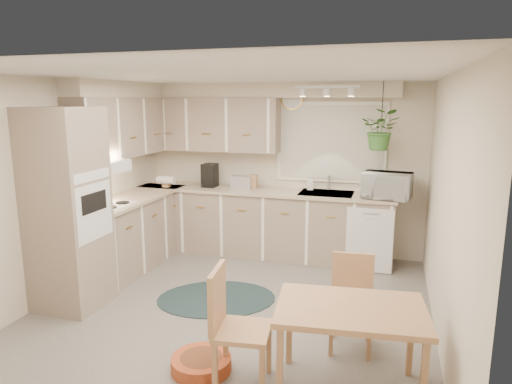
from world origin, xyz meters
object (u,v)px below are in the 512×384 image
(chair_left, at_px, (243,327))
(chair_back, at_px, (351,305))
(microwave, at_px, (387,183))
(braided_rug, at_px, (216,298))
(dining_table, at_px, (349,349))
(pet_bed, at_px, (201,363))

(chair_left, distance_m, chair_back, 1.06)
(chair_left, relative_size, microwave, 1.56)
(chair_back, xyz_separation_m, braided_rug, (-1.51, 0.62, -0.41))
(chair_back, relative_size, microwave, 1.39)
(dining_table, distance_m, microwave, 2.87)
(dining_table, distance_m, pet_bed, 1.21)
(chair_back, bearing_deg, microwave, -100.25)
(chair_left, height_order, braided_rug, chair_left)
(chair_left, relative_size, chair_back, 1.12)
(dining_table, height_order, braided_rug, dining_table)
(chair_left, xyz_separation_m, braided_rug, (-0.76, 1.37, -0.46))
(chair_back, height_order, braided_rug, chair_back)
(chair_left, height_order, pet_bed, chair_left)
(braided_rug, bearing_deg, chair_back, -22.30)
(chair_left, height_order, chair_back, chair_left)
(pet_bed, relative_size, microwave, 0.83)
(braided_rug, bearing_deg, pet_bed, -73.61)
(chair_left, bearing_deg, microwave, 154.11)
(chair_back, bearing_deg, chair_left, 40.78)
(braided_rug, relative_size, microwave, 2.20)
(pet_bed, bearing_deg, chair_back, 31.37)
(dining_table, height_order, chair_back, chair_back)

